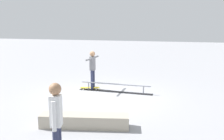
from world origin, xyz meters
TOP-DOWN VIEW (x-y plane):
  - ground_plane at (0.00, 0.00)m, footprint 60.00×60.00m
  - grind_rail at (-0.35, -0.75)m, footprint 3.06×0.31m
  - skate_ledge at (-0.43, 2.90)m, footprint 2.44×0.95m
  - skater_main at (0.67, -0.91)m, footprint 0.22×1.31m
  - skateboard_main at (0.78, -0.86)m, footprint 0.82×0.41m
  - bystander_white_shirt at (-0.64, 4.88)m, footprint 0.24×0.39m

SIDE VIEW (x-z plane):
  - ground_plane at x=0.00m, z-range 0.00..0.00m
  - skateboard_main at x=0.78m, z-range 0.03..0.12m
  - grind_rail at x=-0.35m, z-range -0.02..0.33m
  - skate_ledge at x=-0.43m, z-range 0.00..0.36m
  - skater_main at x=0.67m, z-range 0.13..1.76m
  - bystander_white_shirt at x=-0.64m, z-range 0.11..1.80m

